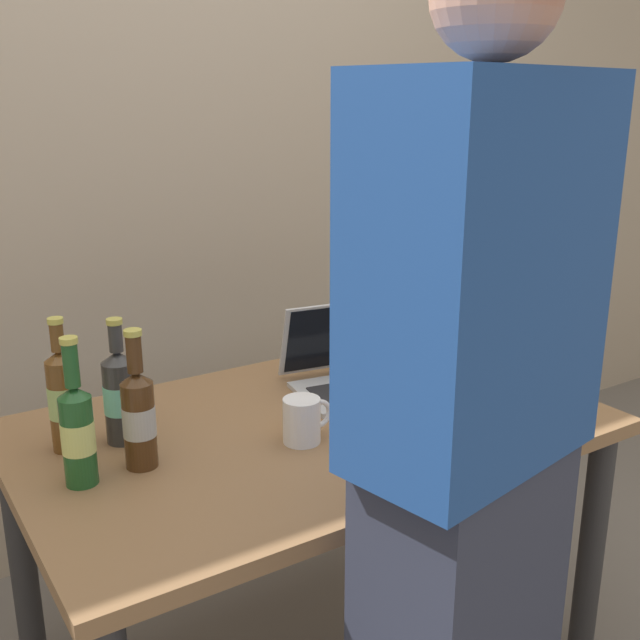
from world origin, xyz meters
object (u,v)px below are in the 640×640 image
beer_bottle_amber (139,416)px  laptop (356,368)px  beer_bottle_dark (120,394)px  beer_bottle_green (63,398)px  beer_bottle_brown (78,430)px  coffee_mug (303,420)px  person_figure (467,464)px

beer_bottle_amber → laptop: bearing=12.1°
beer_bottle_dark → beer_bottle_green: 0.12m
beer_bottle_brown → beer_bottle_green: 0.17m
beer_bottle_dark → coffee_mug: (0.34, -0.22, -0.06)m
person_figure → beer_bottle_brown: bearing=130.3°
laptop → beer_bottle_green: size_ratio=1.29×
laptop → coffee_mug: size_ratio=3.20×
beer_bottle_dark → beer_bottle_green: (-0.12, 0.03, 0.01)m
person_figure → coffee_mug: 0.51m
beer_bottle_green → beer_bottle_amber: bearing=-56.9°
laptop → beer_bottle_dark: 0.65m
laptop → beer_bottle_dark: bearing=179.8°
beer_bottle_green → beer_bottle_dark: bearing=-12.8°
coffee_mug → beer_bottle_green: bearing=151.3°
beer_bottle_dark → beer_bottle_green: bearing=167.2°
beer_bottle_dark → person_figure: person_figure is taller
beer_bottle_green → person_figure: person_figure is taller
beer_bottle_green → coffee_mug: (0.46, -0.25, -0.07)m
beer_bottle_amber → beer_bottle_green: bearing=123.1°
person_figure → beer_bottle_dark: bearing=116.3°
beer_bottle_dark → laptop: bearing=-0.2°
beer_bottle_brown → coffee_mug: bearing=-9.4°
person_figure → coffee_mug: bearing=92.0°
beer_bottle_dark → coffee_mug: 0.41m
laptop → coffee_mug: bearing=-143.8°
beer_bottle_dark → coffee_mug: bearing=-33.3°
beer_bottle_brown → beer_bottle_amber: bearing=1.4°
beer_bottle_amber → beer_bottle_green: 0.20m
beer_bottle_dark → beer_bottle_amber: size_ratio=0.96×
laptop → coffee_mug: 0.38m
laptop → coffee_mug: laptop is taller
beer_bottle_amber → beer_bottle_green: size_ratio=1.00×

